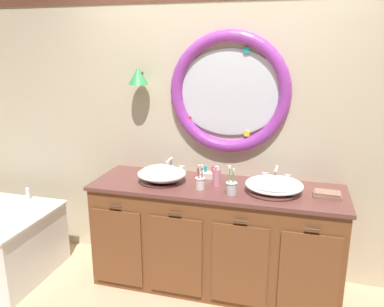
% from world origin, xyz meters
% --- Properties ---
extents(ground_plane, '(14.00, 14.00, 0.00)m').
position_xyz_m(ground_plane, '(0.00, 0.00, 0.00)').
color(ground_plane, tan).
extents(back_wall_assembly, '(6.40, 0.26, 2.60)m').
position_xyz_m(back_wall_assembly, '(0.00, 0.58, 1.33)').
color(back_wall_assembly, beige).
rests_on(back_wall_assembly, ground_plane).
extents(vanity_counter, '(1.99, 0.64, 0.87)m').
position_xyz_m(vanity_counter, '(0.04, 0.25, 0.44)').
color(vanity_counter, brown).
rests_on(vanity_counter, ground_plane).
extents(sink_basin_left, '(0.39, 0.39, 0.14)m').
position_xyz_m(sink_basin_left, '(-0.40, 0.22, 0.94)').
color(sink_basin_left, white).
rests_on(sink_basin_left, vanity_counter).
extents(sink_basin_right, '(0.43, 0.43, 0.12)m').
position_xyz_m(sink_basin_right, '(0.49, 0.22, 0.93)').
color(sink_basin_right, white).
rests_on(sink_basin_right, vanity_counter).
extents(faucet_set_left, '(0.24, 0.14, 0.14)m').
position_xyz_m(faucet_set_left, '(-0.40, 0.47, 0.93)').
color(faucet_set_left, silver).
rests_on(faucet_set_left, vanity_counter).
extents(faucet_set_right, '(0.23, 0.14, 0.14)m').
position_xyz_m(faucet_set_right, '(0.49, 0.47, 0.93)').
color(faucet_set_right, silver).
rests_on(faucet_set_right, vanity_counter).
extents(toothbrush_holder_left, '(0.08, 0.08, 0.20)m').
position_xyz_m(toothbrush_holder_left, '(-0.06, 0.15, 0.93)').
color(toothbrush_holder_left, white).
rests_on(toothbrush_holder_left, vanity_counter).
extents(toothbrush_holder_right, '(0.09, 0.09, 0.22)m').
position_xyz_m(toothbrush_holder_right, '(0.19, 0.11, 0.93)').
color(toothbrush_holder_right, silver).
rests_on(toothbrush_holder_right, vanity_counter).
extents(soap_dispenser, '(0.06, 0.07, 0.17)m').
position_xyz_m(soap_dispenser, '(0.04, 0.25, 0.95)').
color(soap_dispenser, pink).
rests_on(soap_dispenser, vanity_counter).
extents(folded_hand_towel, '(0.20, 0.13, 0.04)m').
position_xyz_m(folded_hand_towel, '(0.87, 0.23, 0.89)').
color(folded_hand_towel, '#936B56').
rests_on(folded_hand_towel, vanity_counter).
extents(toiletry_basket, '(0.14, 0.08, 0.10)m').
position_xyz_m(toiletry_basket, '(-0.05, 0.42, 0.90)').
color(toiletry_basket, beige).
rests_on(toiletry_basket, vanity_counter).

